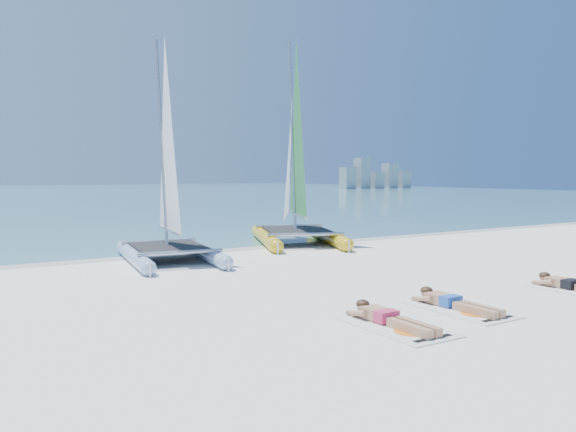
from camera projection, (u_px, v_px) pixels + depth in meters
name	position (u px, v px, depth m)	size (l,w,h in m)	color
ground	(341.00, 274.00, 13.19)	(140.00, 140.00, 0.00)	white
sea	(22.00, 194.00, 66.72)	(140.00, 115.00, 0.01)	#71B7BC
wet_sand_strip	(237.00, 248.00, 17.86)	(140.00, 1.40, 0.01)	beige
distant_skyline	(375.00, 177.00, 93.77)	(14.00, 2.00, 5.00)	#98A1A7
catamaran_blue	(167.00, 191.00, 15.11)	(2.79, 4.90, 6.36)	#A7C0DB
catamaran_yellow	(294.00, 175.00, 19.45)	(4.35, 5.94, 7.33)	#F1AD19
towel_a	(396.00, 327.00, 8.58)	(1.00, 1.85, 0.02)	silver
sunbather_a	(388.00, 317.00, 8.73)	(0.37, 1.73, 0.26)	tan
towel_b	(461.00, 310.00, 9.65)	(1.00, 1.85, 0.02)	silver
sunbather_b	(452.00, 301.00, 9.80)	(0.37, 1.73, 0.26)	tan
sunbather_c	(572.00, 284.00, 11.34)	(0.37, 1.73, 0.26)	tan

